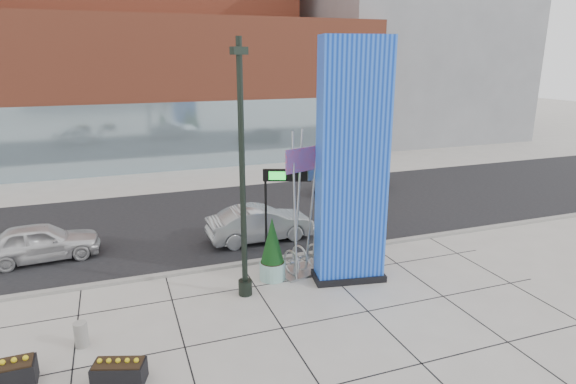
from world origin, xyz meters
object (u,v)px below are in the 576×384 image
object	(u,v)px
public_art_sculpture	(308,235)
concrete_bollard	(81,334)
overhead_street_sign	(282,182)
lamp_post	(243,198)
car_white_west	(41,242)
car_silver_mid	(261,224)
blue_pylon	(352,169)

from	to	relation	value
public_art_sculpture	concrete_bollard	bearing A→B (deg)	-177.34
public_art_sculpture	overhead_street_sign	distance (m)	2.31
lamp_post	car_white_west	bearing A→B (deg)	140.72
public_art_sculpture	overhead_street_sign	size ratio (longest dim) A/B	1.42
lamp_post	car_silver_mid	size ratio (longest dim) A/B	1.81
public_art_sculpture	concrete_bollard	size ratio (longest dim) A/B	7.41
concrete_bollard	blue_pylon	bearing A→B (deg)	8.06
concrete_bollard	public_art_sculpture	bearing A→B (deg)	17.73
concrete_bollard	overhead_street_sign	world-z (taller)	overhead_street_sign
blue_pylon	car_white_west	bearing A→B (deg)	161.70
overhead_street_sign	car_silver_mid	xyz separation A→B (m)	(-0.13, 2.57, -2.59)
blue_pylon	public_art_sculpture	distance (m)	3.29
car_silver_mid	lamp_post	bearing A→B (deg)	155.22
blue_pylon	public_art_sculpture	xyz separation A→B (m)	(-1.13, 1.29, -2.80)
blue_pylon	car_white_west	xyz separation A→B (m)	(-11.10, 5.92, -3.49)
overhead_street_sign	public_art_sculpture	bearing A→B (deg)	-36.30
public_art_sculpture	car_silver_mid	bearing A→B (deg)	87.66
overhead_street_sign	car_silver_mid	size ratio (longest dim) A/B	0.82
lamp_post	overhead_street_sign	distance (m)	3.14
car_silver_mid	concrete_bollard	bearing A→B (deg)	128.60
blue_pylon	concrete_bollard	bearing A→B (deg)	-162.16
concrete_bollard	car_white_west	xyz separation A→B (m)	(-1.81, 7.24, 0.40)
concrete_bollard	overhead_street_sign	xyz separation A→B (m)	(7.46, 3.69, 3.01)
overhead_street_sign	car_white_west	bearing A→B (deg)	-179.89
public_art_sculpture	blue_pylon	bearing A→B (deg)	-63.80
public_art_sculpture	concrete_bollard	xyz separation A→B (m)	(-8.16, -2.61, -1.09)
public_art_sculpture	car_silver_mid	size ratio (longest dim) A/B	1.16
public_art_sculpture	car_silver_mid	world-z (taller)	public_art_sculpture
public_art_sculpture	car_white_west	distance (m)	11.02
overhead_street_sign	car_white_west	xyz separation A→B (m)	(-9.28, 3.55, -2.61)
public_art_sculpture	concrete_bollard	world-z (taller)	public_art_sculpture
car_silver_mid	blue_pylon	bearing A→B (deg)	-160.29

